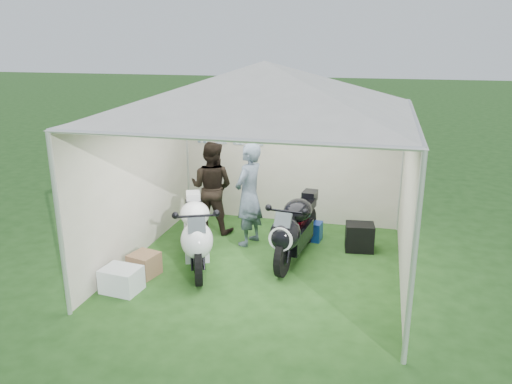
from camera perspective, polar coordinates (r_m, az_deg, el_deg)
ground at (r=7.67m, az=0.87°, el=-8.23°), size 80.00×80.00×0.00m
canopy_tent at (r=7.00m, az=1.02°, el=11.32°), size 5.66×5.66×3.00m
motorcycle_white at (r=7.44m, az=-6.90°, el=-4.55°), size 1.03×1.89×0.99m
motorcycle_black at (r=7.62m, az=4.43°, el=-4.05°), size 0.57×1.95×0.96m
paddock_stand at (r=8.56m, az=6.07°, el=-4.41°), size 0.45×0.31×0.32m
person_dark_jacket at (r=8.72m, az=-5.09°, el=0.55°), size 0.83×0.67×1.62m
person_blue_jacket at (r=8.12m, az=-0.83°, el=-0.32°), size 0.57×0.71×1.70m
equipment_box at (r=8.24m, az=11.75°, el=-5.06°), size 0.48×0.41×0.45m
crate_0 at (r=7.07m, az=-15.12°, el=-9.64°), size 0.54×0.44×0.33m
crate_1 at (r=7.45m, az=-12.64°, el=-8.07°), size 0.44×0.44×0.33m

